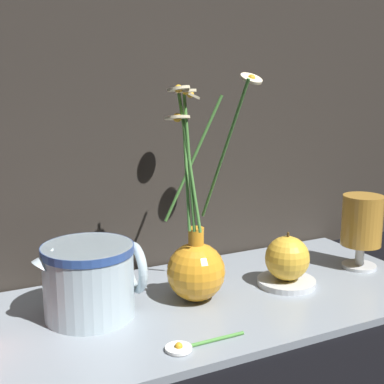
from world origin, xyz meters
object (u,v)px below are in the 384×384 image
object	(u,v)px
vase_with_flowers	(196,262)
tea_glass	(360,222)
ceramic_pitcher	(90,277)
orange_fruit	(287,258)

from	to	relation	value
vase_with_flowers	tea_glass	world-z (taller)	vase_with_flowers
ceramic_pitcher	tea_glass	bearing A→B (deg)	-2.31
orange_fruit	vase_with_flowers	bearing A→B (deg)	174.49
vase_with_flowers	ceramic_pitcher	bearing A→B (deg)	174.34
orange_fruit	ceramic_pitcher	bearing A→B (deg)	174.41
ceramic_pitcher	tea_glass	size ratio (longest dim) A/B	1.16
vase_with_flowers	tea_glass	xyz separation A→B (m)	(0.34, -0.00, 0.02)
tea_glass	vase_with_flowers	bearing A→B (deg)	179.36
ceramic_pitcher	tea_glass	world-z (taller)	tea_glass
vase_with_flowers	orange_fruit	distance (m)	0.17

